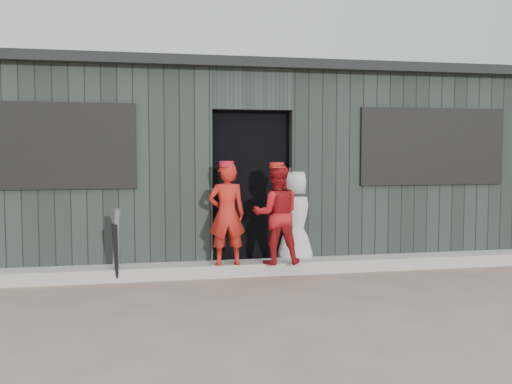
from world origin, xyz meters
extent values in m
plane|color=#725D4F|center=(0.00, 0.00, 0.00)|extent=(80.00, 80.00, 0.00)
cube|color=#9C9C97|center=(0.00, 1.82, 0.07)|extent=(8.00, 0.36, 0.15)
cone|color=gray|center=(-1.64, 1.60, 0.43)|extent=(0.15, 0.29, 0.86)
cone|color=slate|center=(-1.63, 1.68, 0.39)|extent=(0.08, 0.21, 0.79)
cone|color=black|center=(-1.64, 1.59, 0.35)|extent=(0.09, 0.23, 0.69)
imported|color=#B01F15|center=(-0.37, 1.69, 0.75)|extent=(0.44, 0.29, 1.20)
imported|color=maroon|center=(0.22, 1.65, 0.74)|extent=(0.62, 0.50, 1.18)
imported|color=#B5B5B5|center=(0.57, 2.09, 0.63)|extent=(0.68, 0.51, 1.26)
cube|color=black|center=(0.00, 3.50, 1.20)|extent=(7.60, 2.70, 2.20)
cube|color=#29312E|center=(-2.25, 2.10, 1.25)|extent=(3.50, 0.20, 2.50)
cube|color=#272F2C|center=(2.25, 2.10, 1.25)|extent=(3.50, 0.20, 2.50)
cube|color=#2B3331|center=(0.00, 2.10, 2.25)|extent=(1.00, 0.20, 0.50)
cube|color=#2C3432|center=(3.90, 3.50, 1.25)|extent=(0.20, 3.00, 2.50)
cube|color=#2B3330|center=(0.00, 4.90, 1.25)|extent=(8.00, 0.20, 2.50)
cube|color=black|center=(0.00, 3.50, 2.56)|extent=(8.30, 3.30, 0.12)
cube|color=black|center=(-2.40, 1.98, 1.55)|extent=(2.00, 0.04, 1.00)
cube|color=black|center=(2.40, 1.98, 1.55)|extent=(2.00, 0.04, 1.00)
cube|color=black|center=(-0.35, 2.63, 1.35)|extent=(0.23, 0.23, 0.96)
cube|color=black|center=(-0.03, 2.51, 1.30)|extent=(0.24, 0.20, 0.94)
camera|label=1|loc=(-1.34, -4.89, 1.48)|focal=40.00mm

